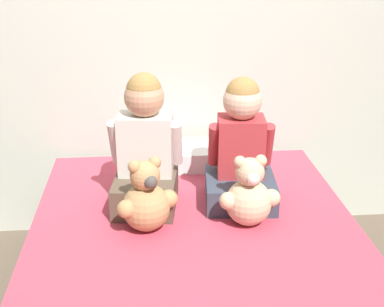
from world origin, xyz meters
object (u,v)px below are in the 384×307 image
Objects in this scene: teddy_bear_held_by_right_child at (249,196)px; pillow_at_headboard at (184,156)px; teddy_bear_held_by_left_child at (146,200)px; child_on_left at (145,150)px; bed at (199,296)px; child_on_right at (241,151)px.

teddy_bear_held_by_right_child is 0.70× the size of pillow_at_headboard.
teddy_bear_held_by_left_child is at bearing -107.20° from pillow_at_headboard.
child_on_left is at bearing 148.09° from teddy_bear_held_by_right_child.
teddy_bear_held_by_left_child is at bearing 143.38° from bed.
teddy_bear_held_by_left_child is 0.72× the size of pillow_at_headboard.
child_on_left reaches higher than bed.
teddy_bear_held_by_right_child is (0.45, -0.24, -0.14)m from child_on_left.
child_on_right reaches higher than teddy_bear_held_by_right_child.
teddy_bear_held_by_left_child is 1.02× the size of teddy_bear_held_by_right_child.
pillow_at_headboard is at bearing 49.52° from teddy_bear_held_by_left_child.
teddy_bear_held_by_right_child is 0.72m from pillow_at_headboard.
pillow_at_headboard is at bearing 72.19° from child_on_left.
child_on_left is 1.94× the size of teddy_bear_held_by_right_child.
pillow_at_headboard is (0.21, 0.69, -0.08)m from teddy_bear_held_by_left_child.
teddy_bear_held_by_left_child is (-0.45, -0.25, -0.11)m from child_on_right.
pillow_at_headboard is at bearing 123.48° from child_on_right.
child_on_right is at bearing 7.61° from child_on_left.
child_on_left reaches higher than teddy_bear_held_by_right_child.
child_on_left reaches higher than child_on_right.
bed is at bearing -55.05° from child_on_left.
bed is 3.37× the size of child_on_right.
child_on_right is 1.81× the size of teddy_bear_held_by_left_child.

